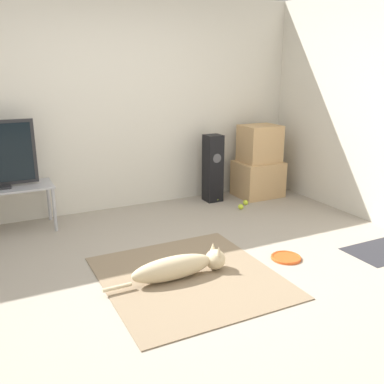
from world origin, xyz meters
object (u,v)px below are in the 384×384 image
object	(u,v)px
dog	(181,266)
cardboard_box_upper	(260,144)
frisbee	(286,258)
cardboard_box_lower	(258,179)
tennis_ball_near_speaker	(246,202)
floor_speaker	(213,168)
tennis_ball_loose_on_carpet	(241,207)
tennis_ball_by_boxes	(217,199)

from	to	relation	value
dog	cardboard_box_upper	distance (m)	2.69
frisbee	dog	bearing A→B (deg)	174.99
cardboard_box_lower	tennis_ball_near_speaker	xyz separation A→B (m)	(-0.38, -0.28, -0.21)
floor_speaker	tennis_ball_loose_on_carpet	distance (m)	0.64
cardboard_box_upper	frisbee	bearing A→B (deg)	-117.51
tennis_ball_by_boxes	floor_speaker	bearing A→B (deg)	107.08
floor_speaker	dog	bearing A→B (deg)	-126.04
floor_speaker	tennis_ball_by_boxes	bearing A→B (deg)	-72.92
cardboard_box_lower	floor_speaker	bearing A→B (deg)	173.21
cardboard_box_lower	tennis_ball_by_boxes	size ratio (longest dim) A/B	8.95
cardboard_box_upper	tennis_ball_loose_on_carpet	world-z (taller)	cardboard_box_upper
floor_speaker	tennis_ball_by_boxes	world-z (taller)	floor_speaker
dog	floor_speaker	distance (m)	2.24
tennis_ball_by_boxes	tennis_ball_loose_on_carpet	world-z (taller)	same
tennis_ball_near_speaker	tennis_ball_loose_on_carpet	xyz separation A→B (m)	(-0.15, -0.12, 0.00)
tennis_ball_by_boxes	tennis_ball_near_speaker	world-z (taller)	same
floor_speaker	tennis_ball_by_boxes	distance (m)	0.41
dog	tennis_ball_near_speaker	bearing A→B (deg)	41.93
cardboard_box_upper	floor_speaker	world-z (taller)	cardboard_box_upper
floor_speaker	tennis_ball_by_boxes	xyz separation A→B (m)	(0.02, -0.07, -0.40)
frisbee	tennis_ball_loose_on_carpet	size ratio (longest dim) A/B	4.21
dog	floor_speaker	size ratio (longest dim) A/B	1.25
cardboard_box_upper	floor_speaker	xyz separation A→B (m)	(-0.67, 0.07, -0.28)
tennis_ball_by_boxes	tennis_ball_near_speaker	xyz separation A→B (m)	(0.26, -0.29, 0.00)
tennis_ball_loose_on_carpet	dog	bearing A→B (deg)	-137.71
cardboard_box_lower	tennis_ball_near_speaker	world-z (taller)	cardboard_box_lower
floor_speaker	tennis_ball_loose_on_carpet	bearing A→B (deg)	-74.03
floor_speaker	cardboard_box_upper	bearing A→B (deg)	-6.11
dog	tennis_ball_near_speaker	xyz separation A→B (m)	(1.59, 1.43, -0.08)
cardboard_box_lower	cardboard_box_upper	xyz separation A→B (m)	(0.01, 0.01, 0.48)
frisbee	floor_speaker	xyz separation A→B (m)	(0.27, 1.88, 0.42)
frisbee	tennis_ball_near_speaker	xyz separation A→B (m)	(0.55, 1.52, 0.02)
frisbee	tennis_ball_loose_on_carpet	bearing A→B (deg)	73.90
dog	frisbee	distance (m)	1.04
dog	frisbee	bearing A→B (deg)	-5.01
tennis_ball_near_speaker	tennis_ball_loose_on_carpet	distance (m)	0.19
cardboard_box_upper	dog	bearing A→B (deg)	-139.02
tennis_ball_by_boxes	tennis_ball_near_speaker	bearing A→B (deg)	-47.73
dog	cardboard_box_lower	bearing A→B (deg)	41.00
tennis_ball_by_boxes	tennis_ball_loose_on_carpet	distance (m)	0.42
dog	tennis_ball_by_boxes	distance (m)	2.17
frisbee	tennis_ball_near_speaker	bearing A→B (deg)	70.00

